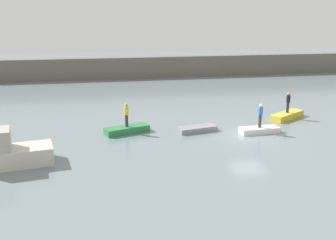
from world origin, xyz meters
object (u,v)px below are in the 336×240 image
at_px(rowboat_green, 127,130).
at_px(person_blue_shirt, 260,114).
at_px(rowboat_yellow, 287,115).
at_px(person_yellow_shirt, 126,114).
at_px(motorboat, 1,153).
at_px(rowboat_grey, 197,129).
at_px(person_dark_shirt, 288,101).
at_px(rowboat_white, 259,130).

relative_size(rowboat_green, person_blue_shirt, 1.85).
xyz_separation_m(rowboat_yellow, person_yellow_shirt, (-13.22, -1.61, 1.19)).
xyz_separation_m(motorboat, person_yellow_shirt, (7.49, 5.09, 0.65)).
xyz_separation_m(rowboat_green, rowboat_grey, (5.07, -0.54, -0.05)).
height_order(motorboat, rowboat_yellow, motorboat).
xyz_separation_m(rowboat_green, person_blue_shirt, (9.42, -1.72, 1.14)).
xyz_separation_m(motorboat, rowboat_grey, (12.56, 4.55, -0.60)).
bearing_deg(motorboat, person_dark_shirt, 17.94).
relative_size(rowboat_white, person_blue_shirt, 1.63).
height_order(rowboat_green, rowboat_white, rowboat_green).
height_order(rowboat_green, person_dark_shirt, person_dark_shirt).
bearing_deg(rowboat_green, rowboat_yellow, -12.43).
relative_size(rowboat_grey, rowboat_white, 1.01).
height_order(rowboat_yellow, person_blue_shirt, person_blue_shirt).
bearing_deg(rowboat_white, person_blue_shirt, -2.78).
distance_m(motorboat, rowboat_grey, 13.37).
relative_size(rowboat_green, person_dark_shirt, 1.93).
relative_size(motorboat, person_yellow_shirt, 3.30).
distance_m(rowboat_green, person_yellow_shirt, 1.19).
height_order(motorboat, rowboat_white, motorboat).
bearing_deg(motorboat, person_yellow_shirt, 34.23).
distance_m(rowboat_green, rowboat_white, 9.57).
bearing_deg(motorboat, person_blue_shirt, 11.28).
xyz_separation_m(rowboat_grey, person_dark_shirt, (8.15, 2.15, 1.24)).
height_order(rowboat_grey, rowboat_yellow, rowboat_yellow).
height_order(person_blue_shirt, person_dark_shirt, person_dark_shirt).
relative_size(rowboat_white, rowboat_yellow, 0.81).
relative_size(rowboat_grey, person_dark_shirt, 1.71).
bearing_deg(rowboat_green, rowboat_white, -29.73).
bearing_deg(person_blue_shirt, person_yellow_shirt, 169.64).
distance_m(rowboat_white, person_yellow_shirt, 9.65).
bearing_deg(person_dark_shirt, rowboat_yellow, 26.57).
distance_m(motorboat, rowboat_white, 17.25).
xyz_separation_m(rowboat_green, person_dark_shirt, (13.22, 1.61, 1.18)).
height_order(motorboat, person_blue_shirt, motorboat).
bearing_deg(rowboat_white, motorboat, -171.49).
height_order(rowboat_yellow, person_dark_shirt, person_dark_shirt).
bearing_deg(rowboat_grey, person_yellow_shirt, 162.31).
xyz_separation_m(rowboat_white, person_dark_shirt, (3.81, 3.33, 1.22)).
bearing_deg(person_yellow_shirt, motorboat, -145.77).
height_order(motorboat, person_dark_shirt, motorboat).
bearing_deg(rowboat_yellow, motorboat, 165.98).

